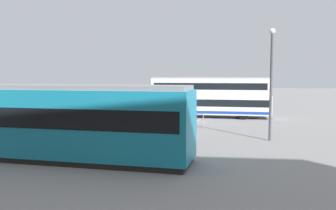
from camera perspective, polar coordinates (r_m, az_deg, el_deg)
name	(u,v)px	position (r m, az deg, el deg)	size (l,w,h in m)	color
ground_plane	(184,119)	(31.97, 2.55, -2.29)	(160.00, 160.00, 0.00)	gray
double_decker_bus	(210,97)	(33.42, 6.77, 1.30)	(11.24, 2.96, 3.74)	white
tram_yellow	(52,121)	(17.57, -18.16, -2.42)	(13.53, 3.77, 3.53)	teal
pedestrian_near_railing	(123,115)	(26.52, -7.28, -1.66)	(0.34, 0.36, 1.71)	black
pedestrian_crossing	(168,118)	(24.49, 0.00, -2.13)	(0.39, 0.39, 1.73)	black
pedestrian_railing	(138,118)	(26.76, -4.84, -2.09)	(9.82, 1.21, 1.08)	gray
info_sign	(64,105)	(28.45, -16.42, 0.05)	(1.28, 0.29, 2.40)	slate
street_lamp	(271,75)	(22.13, 16.33, 4.59)	(0.36, 0.36, 6.75)	#4C4C51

